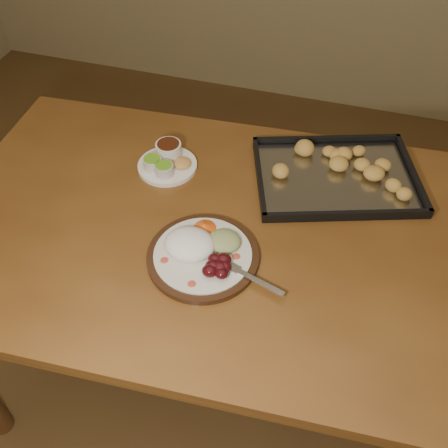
% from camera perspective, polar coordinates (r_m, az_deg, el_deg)
% --- Properties ---
extents(ground, '(4.00, 4.00, 0.00)m').
position_cam_1_polar(ground, '(1.85, -4.01, -19.95)').
color(ground, '#523C1C').
rests_on(ground, ground).
extents(dining_table, '(1.55, 0.99, 0.75)m').
position_cam_1_polar(dining_table, '(1.36, 0.12, -3.19)').
color(dining_table, brown).
rests_on(dining_table, ground).
extents(dinner_plate, '(0.35, 0.27, 0.06)m').
position_cam_1_polar(dinner_plate, '(1.20, -2.51, -3.17)').
color(dinner_plate, black).
rests_on(dinner_plate, dining_table).
extents(condiment_saucer, '(0.17, 0.17, 0.06)m').
position_cam_1_polar(condiment_saucer, '(1.45, -6.59, 7.18)').
color(condiment_saucer, white).
rests_on(condiment_saucer, dining_table).
extents(baking_tray, '(0.53, 0.45, 0.05)m').
position_cam_1_polar(baking_tray, '(1.44, 12.65, 5.48)').
color(baking_tray, black).
rests_on(baking_tray, dining_table).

